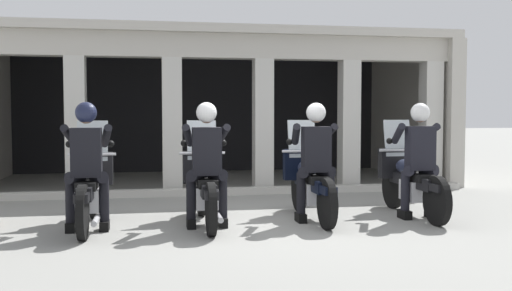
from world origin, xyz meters
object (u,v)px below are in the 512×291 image
(motorcycle_center_left, at_px, (205,185))
(police_officer_center_right, at_px, (315,151))
(police_officer_far_left, at_px, (87,155))
(police_officer_center_left, at_px, (207,154))
(police_officer_far_right, at_px, (419,150))
(motorcycle_far_left, at_px, (90,188))
(motorcycle_center_right, at_px, (310,182))
(motorcycle_far_right, at_px, (410,180))

(motorcycle_center_left, xyz_separation_m, police_officer_center_right, (1.46, -0.14, 0.44))
(police_officer_far_left, height_order, police_officer_center_right, same)
(police_officer_center_left, xyz_separation_m, police_officer_center_right, (1.46, 0.14, 0.00))
(motorcycle_center_left, relative_size, police_officer_far_right, 1.29)
(police_officer_center_left, xyz_separation_m, police_officer_far_right, (2.93, 0.12, 0.00))
(motorcycle_far_left, relative_size, motorcycle_center_left, 1.00)
(motorcycle_center_right, distance_m, motorcycle_far_right, 1.46)
(motorcycle_center_right, bearing_deg, police_officer_center_right, -76.82)
(police_officer_center_right, bearing_deg, police_officer_far_right, 12.65)
(police_officer_center_right, distance_m, police_officer_far_right, 1.46)
(motorcycle_center_left, height_order, motorcycle_far_right, same)
(motorcycle_far_left, relative_size, motorcycle_far_right, 1.00)
(police_officer_center_left, relative_size, police_officer_center_right, 1.00)
(police_officer_far_left, distance_m, motorcycle_center_right, 2.99)
(police_officer_far_left, height_order, police_officer_center_left, same)
(police_officer_center_left, xyz_separation_m, motorcycle_center_right, (1.46, 0.43, -0.44))
(motorcycle_center_left, height_order, police_officer_far_right, police_officer_far_right)
(motorcycle_far_left, xyz_separation_m, police_officer_center_right, (2.92, -0.17, 0.44))
(motorcycle_center_right, bearing_deg, police_officer_far_left, -158.75)
(motorcycle_far_right, bearing_deg, motorcycle_far_left, -167.99)
(police_officer_center_left, height_order, motorcycle_center_right, police_officer_center_left)
(motorcycle_far_left, bearing_deg, police_officer_far_left, -84.41)
(police_officer_far_right, bearing_deg, motorcycle_far_right, 100.48)
(motorcycle_far_right, bearing_deg, police_officer_far_right, -79.52)
(police_officer_center_left, bearing_deg, police_officer_far_right, 5.04)
(motorcycle_center_left, distance_m, motorcycle_center_right, 1.47)
(police_officer_far_left, distance_m, police_officer_center_right, 2.93)
(police_officer_center_right, xyz_separation_m, police_officer_far_right, (1.46, -0.02, 0.00))
(motorcycle_far_left, height_order, motorcycle_far_right, same)
(motorcycle_center_left, distance_m, police_officer_center_right, 1.53)
(police_officer_center_right, relative_size, police_officer_far_right, 1.00)
(motorcycle_center_right, distance_m, police_officer_center_right, 0.52)
(motorcycle_far_left, height_order, police_officer_center_left, police_officer_center_left)
(motorcycle_far_right, distance_m, police_officer_far_right, 0.52)
(police_officer_far_left, relative_size, police_officer_far_right, 1.00)
(police_officer_far_left, bearing_deg, police_officer_center_left, 4.85)
(police_officer_center_left, distance_m, motorcycle_center_right, 1.59)
(motorcycle_far_left, xyz_separation_m, police_officer_far_right, (4.39, -0.19, 0.44))
(police_officer_center_left, relative_size, motorcycle_center_right, 0.78)
(police_officer_far_left, bearing_deg, motorcycle_center_right, 13.67)
(motorcycle_far_left, bearing_deg, police_officer_center_right, 2.61)
(motorcycle_center_left, bearing_deg, motorcycle_center_right, 8.23)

